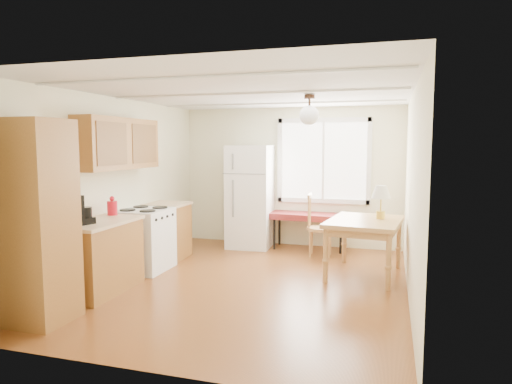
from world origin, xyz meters
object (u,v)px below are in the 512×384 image
at_px(dining_table, 365,227).
at_px(chair, 315,221).
at_px(refrigerator, 250,196).
at_px(bench, 309,217).

bearing_deg(dining_table, chair, 140.14).
bearing_deg(refrigerator, bench, 2.20).
relative_size(refrigerator, chair, 1.78).
xyz_separation_m(refrigerator, chair, (1.23, -0.38, -0.32)).
xyz_separation_m(bench, chair, (0.18, -0.48, 0.02)).
height_order(bench, dining_table, dining_table).
xyz_separation_m(refrigerator, dining_table, (2.08, -1.29, -0.22)).
bearing_deg(dining_table, refrigerator, 155.18).
bearing_deg(refrigerator, chair, -20.35).
xyz_separation_m(refrigerator, bench, (1.05, 0.10, -0.34)).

